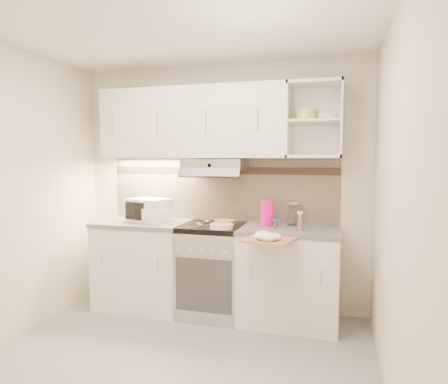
# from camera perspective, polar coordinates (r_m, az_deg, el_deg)

# --- Properties ---
(ground) EXTENTS (3.00, 3.00, 0.00)m
(ground) POSITION_cam_1_polar(r_m,az_deg,el_deg) (3.22, -7.96, -23.86)
(ground) COLOR #99999B
(ground) RESTS_ON ground
(room_shell) EXTENTS (3.04, 2.84, 2.52)m
(room_shell) POSITION_cam_1_polar(r_m,az_deg,el_deg) (3.17, -5.59, 6.27)
(room_shell) COLOR beige
(room_shell) RESTS_ON ground
(base_cabinet_left) EXTENTS (0.90, 0.60, 0.86)m
(base_cabinet_left) POSITION_cam_1_polar(r_m,az_deg,el_deg) (4.29, -11.39, -10.34)
(base_cabinet_left) COLOR white
(base_cabinet_left) RESTS_ON ground
(worktop_left) EXTENTS (0.92, 0.62, 0.04)m
(worktop_left) POSITION_cam_1_polar(r_m,az_deg,el_deg) (4.20, -11.49, -4.40)
(worktop_left) COLOR slate
(worktop_left) RESTS_ON base_cabinet_left
(base_cabinet_right) EXTENTS (0.90, 0.60, 0.86)m
(base_cabinet_right) POSITION_cam_1_polar(r_m,az_deg,el_deg) (3.87, 9.27, -11.99)
(base_cabinet_right) COLOR white
(base_cabinet_right) RESTS_ON ground
(worktop_right) EXTENTS (0.92, 0.62, 0.04)m
(worktop_right) POSITION_cam_1_polar(r_m,az_deg,el_deg) (3.77, 9.36, -5.42)
(worktop_right) COLOR slate
(worktop_right) RESTS_ON base_cabinet_right
(electric_range) EXTENTS (0.60, 0.60, 0.90)m
(electric_range) POSITION_cam_1_polar(r_m,az_deg,el_deg) (4.01, -1.63, -11.01)
(electric_range) COLOR #B7B7BC
(electric_range) RESTS_ON ground
(microwave) EXTENTS (0.49, 0.43, 0.23)m
(microwave) POSITION_cam_1_polar(r_m,az_deg,el_deg) (4.19, -10.68, -2.53)
(microwave) COLOR white
(microwave) RESTS_ON worktop_left
(watering_can) EXTENTS (0.26, 0.15, 0.23)m
(watering_can) POSITION_cam_1_polar(r_m,az_deg,el_deg) (4.07, -10.68, -3.24)
(watering_can) COLOR white
(watering_can) RESTS_ON worktop_left
(plate_stack) EXTENTS (0.22, 0.22, 0.05)m
(plate_stack) POSITION_cam_1_polar(r_m,az_deg,el_deg) (3.70, -0.34, -4.90)
(plate_stack) COLOR white
(plate_stack) RESTS_ON electric_range
(bread_loaf) EXTENTS (0.20, 0.20, 0.05)m
(bread_loaf) POSITION_cam_1_polar(r_m,az_deg,el_deg) (3.88, 0.12, -4.40)
(bread_loaf) COLOR #A16A38
(bread_loaf) RESTS_ON electric_range
(pink_pitcher) EXTENTS (0.13, 0.12, 0.25)m
(pink_pitcher) POSITION_cam_1_polar(r_m,az_deg,el_deg) (3.84, 6.19, -3.03)
(pink_pitcher) COLOR #E70C8E
(pink_pitcher) RESTS_ON worktop_right
(glass_jar) EXTENTS (0.12, 0.12, 0.23)m
(glass_jar) POSITION_cam_1_polar(r_m,az_deg,el_deg) (3.94, 9.83, -3.01)
(glass_jar) COLOR silver
(glass_jar) RESTS_ON worktop_right
(spice_jar) EXTENTS (0.06, 0.06, 0.08)m
(spice_jar) POSITION_cam_1_polar(r_m,az_deg,el_deg) (3.73, 7.49, -4.54)
(spice_jar) COLOR white
(spice_jar) RESTS_ON worktop_right
(spray_bottle) EXTENTS (0.07, 0.07, 0.18)m
(spray_bottle) POSITION_cam_1_polar(r_m,az_deg,el_deg) (3.67, 10.82, -4.28)
(spray_bottle) COLOR pink
(spray_bottle) RESTS_ON worktop_right
(cutting_board) EXTENTS (0.46, 0.43, 0.02)m
(cutting_board) POSITION_cam_1_polar(r_m,az_deg,el_deg) (3.37, 6.49, -6.77)
(cutting_board) COLOR #A97154
(cutting_board) RESTS_ON base_cabinet_right
(dish_towel) EXTENTS (0.28, 0.24, 0.07)m
(dish_towel) POSITION_cam_1_polar(r_m,az_deg,el_deg) (3.31, 6.31, -6.16)
(dish_towel) COLOR silver
(dish_towel) RESTS_ON cutting_board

